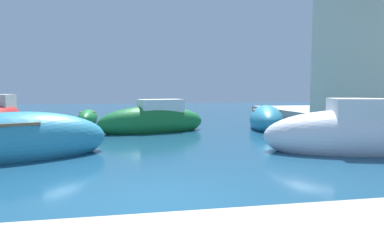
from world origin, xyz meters
TOP-DOWN VIEW (x-y plane):
  - ground at (0.00, 0.00)m, footprint 80.00×80.00m
  - quay_promenade at (4.32, -0.37)m, footprint 44.00×32.00m
  - moored_boat_0 at (-3.54, 4.48)m, footprint 5.36×3.65m
  - moored_boat_3 at (6.39, 10.31)m, footprint 2.97×4.69m
  - moored_boat_4 at (6.40, 3.50)m, footprint 5.69×3.42m
  - moored_boat_6 at (0.71, 9.85)m, footprint 5.27×2.95m
  - moored_boat_8 at (-2.74, 15.22)m, footprint 1.14×3.25m

SIDE VIEW (x-z plane):
  - ground at x=0.00m, z-range 0.00..0.00m
  - quay_promenade at x=4.32m, z-range 0.00..0.50m
  - moored_boat_8 at x=-2.74m, z-range -0.21..0.74m
  - moored_boat_3 at x=6.39m, z-range -0.33..1.14m
  - moored_boat_0 at x=-3.54m, z-range -0.38..1.33m
  - moored_boat_6 at x=0.71m, z-range -0.42..1.40m
  - moored_boat_4 at x=6.40m, z-range -0.47..1.59m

